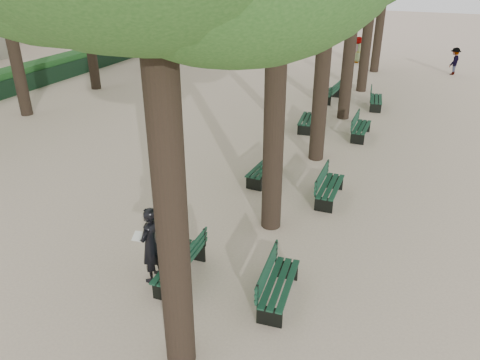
% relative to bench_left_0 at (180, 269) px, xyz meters
% --- Properties ---
extents(ground, '(120.00, 120.00, 0.00)m').
position_rel_bench_left_0_xyz_m(ground, '(-0.37, -0.03, -0.27)').
color(ground, beige).
rests_on(ground, ground).
extents(bench_left_0, '(0.65, 1.82, 0.92)m').
position_rel_bench_left_0_xyz_m(bench_left_0, '(0.00, 0.00, 0.00)').
color(bench_left_0, black).
rests_on(bench_left_0, ground).
extents(bench_left_1, '(0.68, 1.83, 0.92)m').
position_rel_bench_left_0_xyz_m(bench_left_1, '(-0.00, 5.56, 0.00)').
color(bench_left_1, black).
rests_on(bench_left_1, ground).
extents(bench_left_2, '(0.78, 1.85, 0.92)m').
position_rel_bench_left_0_xyz_m(bench_left_2, '(-0.00, 10.90, 0.00)').
color(bench_left_2, black).
rests_on(bench_left_2, ground).
extents(bench_left_3, '(0.68, 1.83, 0.92)m').
position_rel_bench_left_0_xyz_m(bench_left_3, '(-0.00, 15.41, 0.00)').
color(bench_left_3, black).
rests_on(bench_left_3, ground).
extents(bench_right_0, '(0.72, 1.84, 0.92)m').
position_rel_bench_left_0_xyz_m(bench_right_0, '(2.27, 0.14, 0.00)').
color(bench_right_0, black).
rests_on(bench_right_0, ground).
extents(bench_right_1, '(0.59, 1.81, 0.92)m').
position_rel_bench_left_0_xyz_m(bench_right_1, '(2.27, 5.02, 0.00)').
color(bench_right_1, black).
rests_on(bench_right_1, ground).
extents(bench_right_2, '(0.57, 1.80, 0.92)m').
position_rel_bench_left_0_xyz_m(bench_right_2, '(2.27, 10.72, 0.00)').
color(bench_right_2, black).
rests_on(bench_right_2, ground).
extents(bench_right_3, '(0.80, 1.86, 0.92)m').
position_rel_bench_left_0_xyz_m(bench_right_3, '(2.27, 15.06, 0.00)').
color(bench_right_3, black).
rests_on(bench_right_3, ground).
extents(man_with_map, '(0.62, 0.73, 1.81)m').
position_rel_bench_left_0_xyz_m(man_with_map, '(-0.57, -0.21, 0.63)').
color(man_with_map, black).
rests_on(man_with_map, ground).
extents(pedestrian_d, '(0.43, 0.86, 1.69)m').
position_rel_bench_left_0_xyz_m(pedestrian_d, '(-0.34, 25.36, 0.57)').
color(pedestrian_d, '#262628').
rests_on(pedestrian_d, ground).
extents(pedestrian_b, '(0.65, 1.09, 1.61)m').
position_rel_bench_left_0_xyz_m(pedestrian_b, '(5.65, 23.94, 0.53)').
color(pedestrian_b, '#262628').
rests_on(pedestrian_b, ground).
extents(pedestrian_e, '(1.65, 1.38, 1.92)m').
position_rel_bench_left_0_xyz_m(pedestrian_e, '(-4.65, 21.21, 0.69)').
color(pedestrian_e, '#262628').
rests_on(pedestrian_e, ground).
extents(fence, '(0.08, 42.00, 0.90)m').
position_rel_bench_left_0_xyz_m(fence, '(-15.37, 10.97, 0.18)').
color(fence, black).
rests_on(fence, ground).
extents(hedge, '(1.20, 42.00, 1.20)m').
position_rel_bench_left_0_xyz_m(hedge, '(-16.07, 10.97, 0.33)').
color(hedge, '#19491C').
rests_on(hedge, ground).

